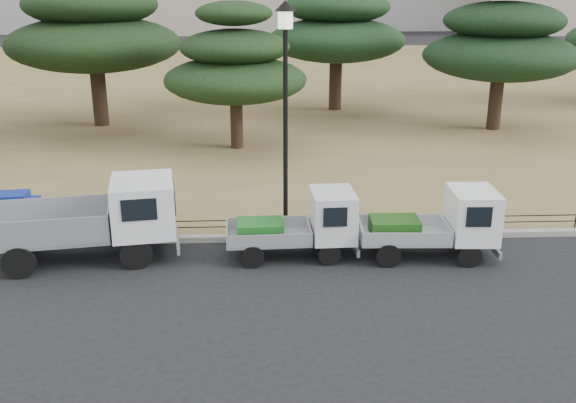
{
  "coord_description": "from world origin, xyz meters",
  "views": [
    {
      "loc": [
        -0.72,
        -13.46,
        6.55
      ],
      "look_at": [
        0.0,
        2.0,
        1.3
      ],
      "focal_mm": 40.0,
      "sensor_mm": 36.0,
      "label": 1
    }
  ],
  "objects_px": {
    "truck_large": "(94,217)",
    "truck_kei_front": "(302,225)",
    "street_lamp": "(285,81)",
    "truck_kei_rear": "(438,224)",
    "tarp_pile": "(5,216)"
  },
  "relations": [
    {
      "from": "truck_kei_rear",
      "to": "street_lamp",
      "type": "height_order",
      "value": "street_lamp"
    },
    {
      "from": "truck_large",
      "to": "street_lamp",
      "type": "xyz_separation_m",
      "value": [
        4.8,
        1.3,
        3.13
      ]
    },
    {
      "from": "truck_large",
      "to": "truck_kei_front",
      "type": "height_order",
      "value": "truck_large"
    },
    {
      "from": "truck_kei_rear",
      "to": "tarp_pile",
      "type": "relative_size",
      "value": 1.86
    },
    {
      "from": "tarp_pile",
      "to": "truck_large",
      "type": "bearing_deg",
      "value": -29.65
    },
    {
      "from": "street_lamp",
      "to": "truck_kei_rear",
      "type": "bearing_deg",
      "value": -22.62
    },
    {
      "from": "truck_kei_front",
      "to": "truck_large",
      "type": "bearing_deg",
      "value": 176.64
    },
    {
      "from": "street_lamp",
      "to": "tarp_pile",
      "type": "height_order",
      "value": "street_lamp"
    },
    {
      "from": "truck_kei_front",
      "to": "truck_kei_rear",
      "type": "bearing_deg",
      "value": -5.45
    },
    {
      "from": "truck_large",
      "to": "street_lamp",
      "type": "distance_m",
      "value": 5.87
    },
    {
      "from": "truck_kei_front",
      "to": "tarp_pile",
      "type": "distance_m",
      "value": 8.11
    },
    {
      "from": "truck_large",
      "to": "truck_kei_rear",
      "type": "relative_size",
      "value": 1.4
    },
    {
      "from": "truck_kei_front",
      "to": "truck_kei_rear",
      "type": "height_order",
      "value": "truck_kei_rear"
    },
    {
      "from": "truck_large",
      "to": "truck_kei_rear",
      "type": "height_order",
      "value": "truck_large"
    },
    {
      "from": "truck_kei_rear",
      "to": "tarp_pile",
      "type": "height_order",
      "value": "truck_kei_rear"
    }
  ]
}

